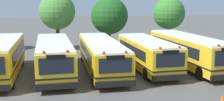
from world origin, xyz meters
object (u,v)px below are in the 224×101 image
tree_1 (57,11)px  tree_3 (169,14)px  tree_2 (110,16)px  school_bus_1 (54,56)px  school_bus_4 (188,50)px  school_bus_0 (1,57)px  school_bus_2 (101,54)px  traffic_cone (222,100)px  school_bus_3 (147,53)px

tree_1 → tree_3: (13.58, 0.76, -0.46)m
tree_1 → tree_2: bearing=2.7°
school_bus_1 → school_bus_4: school_bus_4 is taller
school_bus_0 → school_bus_2: 7.44m
school_bus_2 → school_bus_1: bearing=6.4°
school_bus_2 → traffic_cone: size_ratio=20.75×
traffic_cone → tree_2: bearing=95.7°
tree_1 → traffic_cone: 21.73m
school_bus_2 → tree_1: bearing=-72.9°
school_bus_1 → tree_2: (6.60, 11.42, 2.36)m
school_bus_1 → tree_1: (0.54, 11.14, 2.93)m
school_bus_2 → school_bus_4: size_ratio=1.05×
school_bus_4 → tree_2: (-4.30, 11.35, 2.32)m
school_bus_0 → tree_3: (17.91, 11.80, 2.40)m
school_bus_0 → tree_1: (4.34, 11.04, 2.87)m
school_bus_0 → school_bus_4: 14.70m
school_bus_2 → tree_3: (10.47, 11.55, 2.53)m
school_bus_4 → tree_3: size_ratio=1.88×
tree_3 → school_bus_4: bearing=-105.2°
school_bus_1 → school_bus_3: bearing=178.1°
school_bus_3 → school_bus_4: 3.63m
school_bus_3 → tree_3: bearing=-120.4°
school_bus_0 → school_bus_1: (3.79, -0.09, -0.07)m
school_bus_2 → tree_2: (2.96, 11.08, 2.42)m
school_bus_1 → traffic_cone: bearing=133.9°
tree_1 → traffic_cone: tree_1 is taller
school_bus_4 → tree_2: bearing=-70.8°
tree_2 → tree_3: (7.52, 0.47, 0.10)m
school_bus_1 → school_bus_4: size_ratio=0.94×
school_bus_1 → school_bus_2: (3.65, 0.34, -0.06)m
school_bus_4 → tree_3: tree_3 is taller
school_bus_1 → school_bus_3: 7.28m
school_bus_3 → tree_1: (-6.74, 11.25, 2.97)m
school_bus_3 → tree_2: bearing=-87.3°
school_bus_4 → tree_3: (3.22, 11.82, 2.42)m
school_bus_1 → school_bus_2: 3.66m
school_bus_1 → tree_2: 13.40m
school_bus_1 → school_bus_3: school_bus_1 is taller
school_bus_0 → school_bus_4: size_ratio=0.90×
school_bus_1 → school_bus_2: bearing=-175.7°
traffic_cone → school_bus_3: bearing=98.8°
school_bus_3 → tree_3: tree_3 is taller
tree_1 → tree_3: bearing=3.2°
school_bus_2 → tree_3: tree_3 is taller
school_bus_1 → tree_1: 11.53m
school_bus_3 → school_bus_4: school_bus_4 is taller
tree_3 → traffic_cone: bearing=-105.0°
school_bus_1 → school_bus_3: (7.28, -0.11, -0.04)m
school_bus_0 → school_bus_1: size_ratio=0.95×
school_bus_1 → tree_1: size_ratio=1.65×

